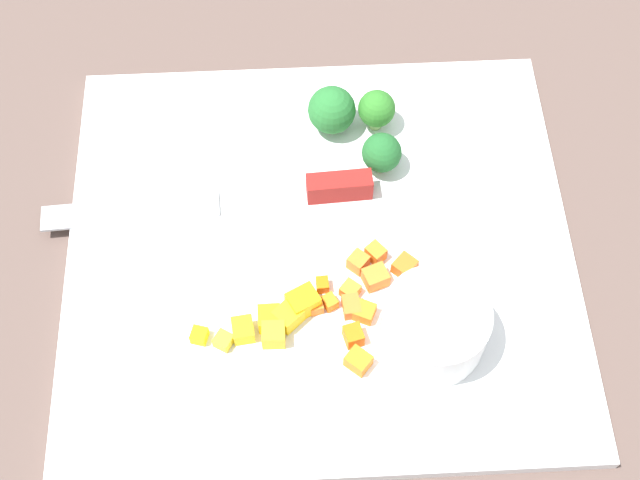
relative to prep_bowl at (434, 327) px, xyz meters
name	(u,v)px	position (x,y,z in m)	size (l,w,h in m)	color
ground_plane	(320,253)	(-0.08, 0.09, -0.04)	(4.00, 4.00, 0.00)	brown
cutting_board	(320,249)	(-0.08, 0.09, -0.03)	(0.43, 0.39, 0.01)	white
prep_bowl	(434,327)	(0.00, 0.00, 0.00)	(0.08, 0.08, 0.05)	white
chef_knife	(273,194)	(-0.12, 0.14, -0.02)	(0.29, 0.04, 0.02)	silver
carrot_dice_0	(351,307)	(-0.06, 0.03, -0.02)	(0.01, 0.02, 0.01)	orange
carrot_dice_1	(358,361)	(-0.06, -0.02, -0.02)	(0.02, 0.02, 0.01)	orange
carrot_dice_2	(358,262)	(-0.05, 0.07, -0.02)	(0.01, 0.01, 0.01)	orange
carrot_dice_3	(316,307)	(-0.09, 0.03, -0.02)	(0.01, 0.01, 0.01)	orange
carrot_dice_4	(375,277)	(-0.04, 0.05, -0.02)	(0.02, 0.02, 0.02)	orange
carrot_dice_5	(364,312)	(-0.05, 0.02, -0.02)	(0.02, 0.02, 0.01)	orange
carrot_dice_6	(404,266)	(-0.02, 0.06, -0.02)	(0.02, 0.02, 0.01)	orange
carrot_dice_7	(353,336)	(-0.06, 0.00, -0.02)	(0.02, 0.01, 0.02)	orange
carrot_dice_8	(350,290)	(-0.06, 0.04, -0.02)	(0.01, 0.01, 0.01)	orange
carrot_dice_9	(330,302)	(-0.08, 0.03, -0.02)	(0.01, 0.01, 0.01)	orange
carrot_dice_10	(323,285)	(-0.08, 0.05, -0.02)	(0.01, 0.01, 0.01)	orange
carrot_dice_11	(376,253)	(-0.04, 0.08, -0.02)	(0.01, 0.01, 0.01)	orange
pepper_dice_0	(270,319)	(-0.13, 0.02, -0.02)	(0.02, 0.02, 0.02)	yellow
pepper_dice_1	(288,316)	(-0.11, 0.02, -0.02)	(0.02, 0.02, 0.02)	yellow
pepper_dice_2	(303,302)	(-0.10, 0.03, -0.01)	(0.02, 0.02, 0.02)	yellow
pepper_dice_3	(274,335)	(-0.12, 0.01, -0.02)	(0.02, 0.02, 0.02)	yellow
pepper_dice_4	(243,330)	(-0.15, 0.01, -0.02)	(0.02, 0.02, 0.02)	yellow
pepper_dice_5	(224,341)	(-0.16, 0.00, -0.02)	(0.01, 0.01, 0.01)	yellow
pepper_dice_6	(199,335)	(-0.18, 0.01, -0.02)	(0.01, 0.01, 0.01)	yellow
broccoli_floret_0	(382,153)	(-0.03, 0.17, 0.00)	(0.03, 0.03, 0.04)	#84AB67
broccoli_floret_1	(377,109)	(-0.03, 0.21, 0.00)	(0.03, 0.03, 0.04)	#8FBB67
broccoli_floret_2	(332,110)	(-0.07, 0.21, 0.00)	(0.04, 0.04, 0.05)	#82B667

